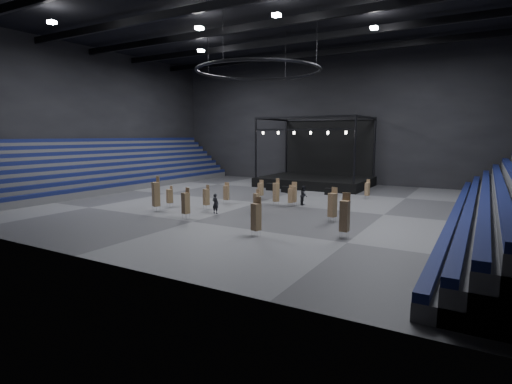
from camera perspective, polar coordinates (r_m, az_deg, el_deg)
The scene contains 29 objects.
floor at distance 40.60m, azimuth 0.32°, elevation -1.52°, with size 50.00×50.00×0.00m, color #525255.
ceiling at distance 41.57m, azimuth 0.34°, elevation 23.75°, with size 50.00×42.00×0.20m, color black.
wall_back at distance 59.24m, azimuth 10.60°, elevation 10.10°, with size 50.00×0.20×18.00m, color black.
wall_front at distance 24.24m, azimuth -25.73°, elevation 12.56°, with size 50.00×0.20×18.00m, color black.
wall_left at distance 56.77m, azimuth -22.51°, elevation 9.72°, with size 0.20×42.00×18.00m, color black.
bleachers_left at distance 55.35m, azimuth -20.80°, elevation 2.33°, with size 7.20×40.00×6.40m.
stage at distance 54.99m, azimuth 8.74°, elevation 2.43°, with size 14.00×10.00×9.20m.
truss_ring at distance 40.51m, azimuth 0.34°, elevation 16.92°, with size 12.30×12.30×5.15m.
roof_girders at distance 41.37m, azimuth 0.34°, elevation 22.68°, with size 49.00×30.35×0.70m.
floodlights at distance 37.90m, azimuth -2.91°, elevation 23.09°, with size 28.60×16.60×0.25m.
flight_case_left at distance 49.68m, azimuth 2.24°, elevation 0.74°, with size 1.30×0.65×0.87m, color black.
flight_case_mid at distance 47.85m, azimuth 4.30°, elevation 0.37°, with size 1.11×0.55×0.74m, color black.
flight_case_right at distance 46.61m, azimuth 10.52°, elevation 0.06°, with size 1.15×0.57×0.76m, color black.
chair_stack_0 at distance 31.76m, azimuth 10.88°, elevation -1.76°, with size 0.68×0.68×2.77m.
chair_stack_1 at distance 34.67m, azimuth 0.07°, elevation -1.32°, with size 0.53×0.53×2.15m.
chair_stack_2 at distance 38.83m, azimuth -12.23°, elevation -0.52°, with size 0.62×0.62×2.03m.
chair_stack_3 at distance 37.14m, azimuth -7.11°, elevation -0.65°, with size 0.59×0.59×2.25m.
chair_stack_4 at distance 38.81m, azimuth 2.90°, elevation 0.04°, with size 0.60×0.60×2.66m.
chair_stack_5 at distance 26.86m, azimuth 0.03°, elevation -3.48°, with size 0.65×0.65×2.71m.
chair_stack_6 at distance 38.34m, azimuth 5.00°, elevation -0.46°, with size 0.52×0.52×2.07m.
chair_stack_7 at distance 36.87m, azimuth -14.09°, elevation -0.23°, with size 0.71×0.71×3.17m.
chair_stack_8 at distance 27.07m, azimuth 12.56°, elevation -3.26°, with size 0.57×0.57×3.03m.
chair_stack_9 at distance 38.42m, azimuth 5.41°, elevation -0.23°, with size 0.60×0.60×2.36m.
chair_stack_10 at distance 42.68m, azimuth 0.66°, elevation 0.45°, with size 0.49×0.49×2.06m.
chair_stack_11 at distance 33.09m, azimuth -10.00°, elevation -1.51°, with size 0.63×0.63×2.57m.
chair_stack_12 at distance 39.89m, azimuth -4.26°, elevation -0.06°, with size 0.59×0.59×2.14m.
chair_stack_13 at distance 44.52m, azimuth 15.61°, elevation 0.44°, with size 0.50×0.50×2.10m.
man_center at distance 35.02m, azimuth -5.82°, elevation -1.66°, with size 0.64×0.42×1.75m, color black.
crew_member at distance 39.33m, azimuth 6.86°, elevation -0.49°, with size 0.93×0.72×1.91m, color black.
Camera 1 is at (19.82, -34.78, 6.78)m, focal length 28.00 mm.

